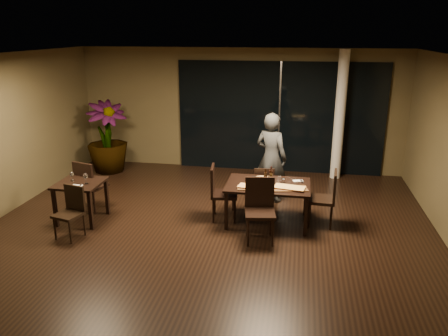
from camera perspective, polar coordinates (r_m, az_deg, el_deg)
ground at (r=7.61m, az=-2.50°, el=-9.01°), size 8.00×8.00×0.00m
wall_back at (r=10.95m, az=2.02°, el=7.62°), size 8.00×0.10×3.00m
wall_front at (r=3.55m, az=-17.69°, el=-15.96°), size 8.00×0.10×3.00m
ceiling at (r=6.81m, az=-2.85°, el=14.34°), size 8.00×8.00×0.04m
window_panel at (r=10.80m, az=7.23°, el=6.53°), size 5.00×0.06×2.70m
column at (r=10.49m, az=14.87°, el=6.59°), size 0.24×0.24×3.00m
main_table at (r=7.93m, az=5.77°, el=-2.61°), size 1.50×1.00×0.75m
side_table at (r=8.43m, az=-18.25°, el=-2.58°), size 0.80×0.80×0.75m
chair_main_far at (r=8.66m, az=5.21°, el=-2.23°), size 0.45×0.45×0.85m
chair_main_near at (r=7.34m, az=4.70°, el=-4.98°), size 0.56×0.56×1.06m
chair_main_left at (r=8.09m, az=-0.60°, el=-2.87°), size 0.54×0.54×1.03m
chair_main_right at (r=8.04m, az=13.27°, el=-3.51°), size 0.51×0.51×1.03m
chair_side_far at (r=8.84m, az=-17.27°, el=-1.93°), size 0.58×0.58×1.02m
chair_side_near at (r=7.89m, az=-19.33°, el=-5.08°), size 0.50×0.50×0.89m
diner at (r=8.92m, az=6.17°, el=1.37°), size 0.74×0.64×1.85m
potted_plant at (r=11.14m, az=-15.02°, el=3.93°), size 1.35×1.35×1.75m
pizza_board_left at (r=7.68m, az=3.67°, el=-2.59°), size 0.54×0.33×0.01m
pizza_board_right at (r=7.72m, az=8.55°, el=-2.66°), size 0.67×0.43×0.01m
oblong_pizza_left at (r=7.68m, az=3.67°, el=-2.47°), size 0.49×0.28×0.02m
oblong_pizza_right at (r=7.71m, az=8.56°, el=-2.55°), size 0.54×0.32×0.02m
round_pizza at (r=8.16m, az=5.02°, el=-1.38°), size 0.27×0.27×0.01m
bottle_a at (r=7.91m, az=5.43°, el=-1.05°), size 0.06×0.06×0.27m
bottle_b at (r=7.87m, az=6.16°, el=-1.18°), size 0.06×0.06×0.27m
bottle_c at (r=7.99m, az=6.17°, el=-0.81°), size 0.06×0.06×0.29m
tumbler_left at (r=8.00m, az=3.89°, el=-1.46°), size 0.08×0.08×0.10m
tumbler_right at (r=7.98m, az=7.70°, el=-1.67°), size 0.07×0.07×0.08m
napkin_near at (r=7.75m, az=9.90°, el=-2.64°), size 0.20×0.14×0.01m
napkin_far at (r=8.12m, az=9.64°, el=-1.68°), size 0.20×0.15×0.01m
wine_glass_a at (r=8.49m, az=-19.23°, el=-1.06°), size 0.07×0.07×0.16m
wine_glass_b at (r=8.24m, az=-17.62°, el=-1.35°), size 0.08×0.08×0.19m
side_napkin at (r=8.18m, az=-18.66°, el=-2.24°), size 0.18×0.12×0.01m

